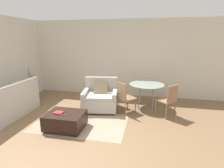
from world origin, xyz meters
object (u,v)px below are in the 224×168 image
(dining_chair_near_right, at_px, (169,99))
(tv_remote_primary, at_px, (63,115))
(ottoman, at_px, (65,120))
(book_stack, at_px, (59,113))
(couch, at_px, (4,107))
(potted_plant, at_px, (33,92))
(armchair, at_px, (100,98))
(dining_chair_near_left, at_px, (125,96))
(dining_table, at_px, (147,87))

(dining_chair_near_right, bearing_deg, tv_remote_primary, -152.01)
(ottoman, xyz_separation_m, book_stack, (-0.14, -0.04, 0.19))
(couch, relative_size, dining_chair_near_right, 2.23)
(book_stack, distance_m, potted_plant, 2.62)
(armchair, bearing_deg, couch, -153.63)
(armchair, distance_m, dining_chair_near_left, 0.78)
(couch, height_order, armchair, couch)
(book_stack, bearing_deg, tv_remote_primary, -26.62)
(potted_plant, distance_m, dining_chair_near_left, 3.37)
(tv_remote_primary, bearing_deg, ottoman, 94.11)
(armchair, height_order, book_stack, armchair)
(book_stack, relative_size, dining_table, 0.20)
(book_stack, height_order, dining_table, dining_table)
(tv_remote_primary, bearing_deg, dining_chair_near_left, 46.30)
(dining_table, bearing_deg, potted_plant, -179.24)
(couch, xyz_separation_m, book_stack, (1.69, -0.21, 0.08))
(dining_table, relative_size, dining_chair_near_left, 1.17)
(tv_remote_primary, distance_m, dining_table, 2.64)
(couch, distance_m, dining_chair_near_right, 4.39)
(potted_plant, bearing_deg, dining_table, 0.76)
(dining_table, height_order, dining_chair_near_left, dining_chair_near_left)
(couch, bearing_deg, tv_remote_primary, -8.76)
(dining_table, relative_size, dining_chair_near_right, 1.17)
(book_stack, distance_m, dining_table, 2.70)
(armchair, height_order, dining_table, armchair)
(ottoman, distance_m, dining_chair_near_right, 2.73)
(armchair, xyz_separation_m, book_stack, (-0.63, -1.36, 0.06))
(armchair, distance_m, potted_plant, 2.60)
(couch, distance_m, tv_remote_primary, 1.86)
(dining_table, bearing_deg, ottoman, -136.00)
(armchair, distance_m, ottoman, 1.42)
(ottoman, relative_size, dining_chair_near_left, 0.96)
(couch, relative_size, ottoman, 2.31)
(couch, bearing_deg, ottoman, -5.33)
(potted_plant, xyz_separation_m, dining_chair_near_left, (3.31, -0.55, 0.25))
(couch, bearing_deg, dining_table, 23.62)
(ottoman, bearing_deg, couch, 174.67)
(dining_table, xyz_separation_m, dining_chair_near_right, (0.60, -0.60, -0.13))
(ottoman, bearing_deg, dining_chair_near_left, 43.50)
(dining_chair_near_right, bearing_deg, dining_chair_near_left, -180.00)
(ottoman, xyz_separation_m, dining_table, (1.84, 1.78, 0.43))
(potted_plant, bearing_deg, tv_remote_primary, -41.45)
(potted_plant, xyz_separation_m, dining_table, (3.91, 0.05, 0.38))
(dining_chair_near_right, bearing_deg, armchair, 175.75)
(potted_plant, height_order, dining_chair_near_left, potted_plant)
(book_stack, height_order, tv_remote_primary, book_stack)
(tv_remote_primary, height_order, dining_table, dining_table)
(book_stack, xyz_separation_m, dining_chair_near_left, (1.38, 1.22, 0.11))
(armchair, bearing_deg, ottoman, -110.44)
(book_stack, bearing_deg, couch, 172.92)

